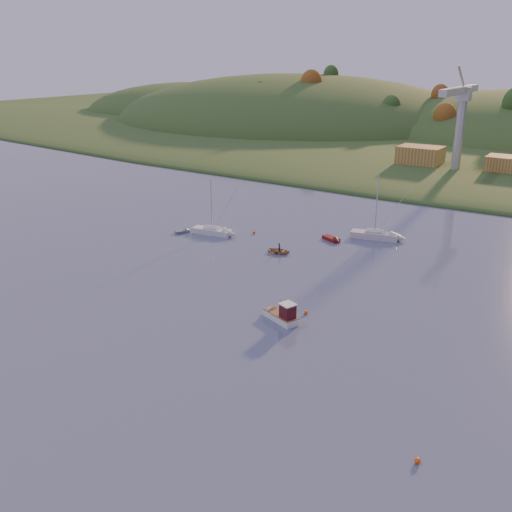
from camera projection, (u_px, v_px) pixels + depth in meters
The scene contains 20 objects.
ground at pixel (55, 416), 49.85m from camera, with size 500.00×500.00×0.00m, color #3B4461.
shore_slope at pixel (486, 154), 179.87m from camera, with size 640.00×150.00×7.00m, color #2F4B1E.
hill_left_far at pixel (193, 114), 301.93m from camera, with size 120.00×100.00×32.00m, color #2F4B1E.
hill_left at pixel (293, 125), 253.95m from camera, with size 170.00×140.00×44.00m, color #2F4B1E.
hillside_trees at pixel (500, 146), 195.64m from camera, with size 280.00×50.00×32.00m, color #1C4719, non-canonical shape.
wharf at pixel (469, 175), 143.00m from camera, with size 42.00×16.00×2.40m, color slate.
shed_west at pixel (420, 155), 149.30m from camera, with size 11.00×8.00×4.80m, color #976332.
shed_east at pixel (506, 164), 139.38m from camera, with size 9.00×7.00×4.00m, color #976332.
dock_crane at pixel (460, 110), 136.36m from camera, with size 3.20×28.00×20.30m.
fishing_boat at pixel (279, 313), 67.80m from camera, with size 5.81×3.63×3.55m.
sailboat_near at pixel (212, 230), 100.09m from camera, with size 7.39×3.19×9.91m.
sailboat_far at pixel (374, 234), 97.66m from camera, with size 8.26×4.11×11.00m.
canoe at pixel (279, 251), 90.52m from camera, with size 2.60×3.64×0.75m, color #9F7D57.
paddler at pixel (279, 249), 90.40m from camera, with size 0.52×0.34×1.44m, color black.
red_tender at pixel (334, 240), 96.28m from camera, with size 4.13×2.91×1.34m.
grey_dinghy at pixel (185, 231), 101.20m from camera, with size 2.33×3.13×1.10m.
buoy_0 at pixel (417, 460), 44.07m from camera, with size 0.50×0.50×0.50m, color #F4560C.
buoy_1 at pixel (306, 312), 69.34m from camera, with size 0.50×0.50×0.50m, color #F4560C.
buoy_2 at pixel (216, 233), 100.29m from camera, with size 0.50×0.50×0.50m, color #F4560C.
buoy_3 at pixel (254, 232), 100.49m from camera, with size 0.50×0.50×0.50m, color #F4560C.
Camera 1 is at (37.93, -25.67, 29.93)m, focal length 40.00 mm.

